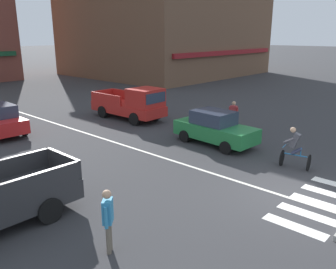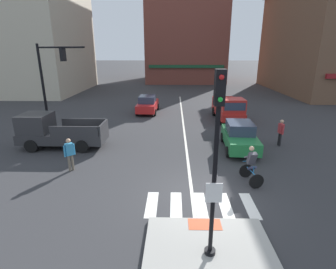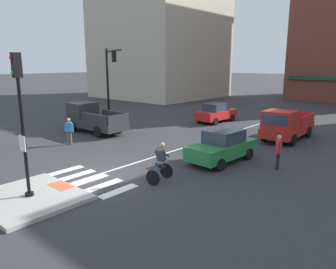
% 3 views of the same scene
% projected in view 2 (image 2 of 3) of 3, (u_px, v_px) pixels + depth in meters
% --- Properties ---
extents(ground_plane, '(300.00, 300.00, 0.00)m').
position_uv_depth(ground_plane, '(199.00, 196.00, 10.71)').
color(ground_plane, '#333335').
extents(traffic_island, '(3.80, 3.28, 0.15)m').
position_uv_depth(traffic_island, '(210.00, 255.00, 7.51)').
color(traffic_island, '#A3A099').
rests_on(traffic_island, ground).
extents(tactile_pad_front, '(1.10, 0.60, 0.01)m').
position_uv_depth(tactile_pad_front, '(205.00, 224.00, 8.71)').
color(tactile_pad_front, '#DB5B38').
rests_on(tactile_pad_front, traffic_island).
extents(signal_pole, '(0.44, 0.38, 5.15)m').
position_uv_depth(signal_pole, '(216.00, 153.00, 6.52)').
color(signal_pole, black).
rests_on(signal_pole, traffic_island).
extents(crosswalk_stripe_a, '(0.44, 1.80, 0.01)m').
position_uv_depth(crosswalk_stripe_a, '(152.00, 204.00, 10.11)').
color(crosswalk_stripe_a, silver).
rests_on(crosswalk_stripe_a, ground).
extents(crosswalk_stripe_b, '(0.44, 1.80, 0.01)m').
position_uv_depth(crosswalk_stripe_b, '(176.00, 205.00, 10.09)').
color(crosswalk_stripe_b, silver).
rests_on(crosswalk_stripe_b, ground).
extents(crosswalk_stripe_c, '(0.44, 1.80, 0.01)m').
position_uv_depth(crosswalk_stripe_c, '(201.00, 205.00, 10.07)').
color(crosswalk_stripe_c, silver).
rests_on(crosswalk_stripe_c, ground).
extents(crosswalk_stripe_d, '(0.44, 1.80, 0.01)m').
position_uv_depth(crosswalk_stripe_d, '(225.00, 205.00, 10.05)').
color(crosswalk_stripe_d, silver).
rests_on(crosswalk_stripe_d, ground).
extents(crosswalk_stripe_e, '(0.44, 1.80, 0.01)m').
position_uv_depth(crosswalk_stripe_e, '(250.00, 205.00, 10.03)').
color(crosswalk_stripe_e, silver).
rests_on(crosswalk_stripe_e, ground).
extents(lane_centre_line, '(0.14, 28.00, 0.01)m').
position_uv_depth(lane_centre_line, '(184.00, 127.00, 20.23)').
color(lane_centre_line, silver).
rests_on(lane_centre_line, ground).
extents(traffic_light_mast, '(3.82, 1.82, 6.13)m').
position_uv_depth(traffic_light_mast, '(50.00, 77.00, 17.58)').
color(traffic_light_mast, black).
rests_on(traffic_light_mast, ground).
extents(building_corner_left, '(16.22, 16.04, 17.34)m').
position_uv_depth(building_corner_left, '(19.00, 27.00, 35.49)').
color(building_corner_left, beige).
rests_on(building_corner_left, ground).
extents(building_far_block, '(14.52, 15.93, 21.17)m').
position_uv_depth(building_far_block, '(185.00, 23.00, 49.03)').
color(building_far_block, brown).
rests_on(building_far_block, ground).
extents(car_red_westbound_distant, '(1.97, 4.16, 1.64)m').
position_uv_depth(car_red_westbound_distant, '(148.00, 104.00, 24.74)').
color(car_red_westbound_distant, red).
rests_on(car_red_westbound_distant, ground).
extents(car_green_eastbound_mid, '(2.03, 4.19, 1.64)m').
position_uv_depth(car_green_eastbound_mid, '(240.00, 136.00, 15.56)').
color(car_green_eastbound_mid, '#237A3D').
rests_on(car_green_eastbound_mid, ground).
extents(pickup_truck_red_eastbound_far, '(2.13, 5.13, 2.08)m').
position_uv_depth(pickup_truck_red_eastbound_far, '(229.00, 109.00, 21.84)').
color(pickup_truck_red_eastbound_far, red).
rests_on(pickup_truck_red_eastbound_far, ground).
extents(pickup_truck_charcoal_cross_left, '(5.11, 2.08, 2.08)m').
position_uv_depth(pickup_truck_charcoal_cross_left, '(55.00, 132.00, 15.85)').
color(pickup_truck_charcoal_cross_left, '#2D2D30').
rests_on(pickup_truck_charcoal_cross_left, ground).
extents(cyclist, '(0.83, 1.18, 1.68)m').
position_uv_depth(cyclist, '(252.00, 164.00, 11.57)').
color(cyclist, black).
rests_on(cyclist, ground).
extents(pedestrian_at_curb_left, '(0.43, 0.40, 1.67)m').
position_uv_depth(pedestrian_at_curb_left, '(70.00, 152.00, 12.68)').
color(pedestrian_at_curb_left, '#6B6051').
rests_on(pedestrian_at_curb_left, ground).
extents(pedestrian_waiting_far_side, '(0.27, 0.55, 1.67)m').
position_uv_depth(pedestrian_waiting_far_side, '(281.00, 131.00, 16.06)').
color(pedestrian_waiting_far_side, black).
rests_on(pedestrian_waiting_far_side, ground).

